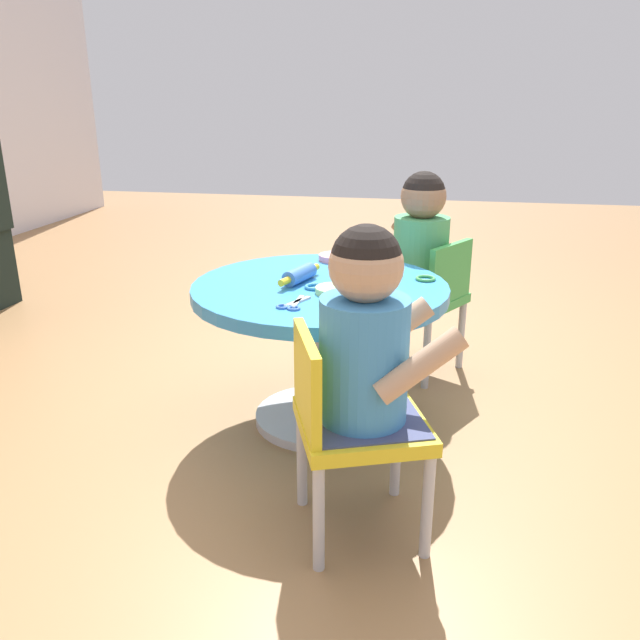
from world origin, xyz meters
name	(u,v)px	position (x,y,z in m)	size (l,w,h in m)	color
ground_plane	(320,420)	(0.00, 0.00, 0.00)	(10.00, 10.00, 0.00)	#9E7247
craft_table	(320,322)	(0.00, 0.00, 0.36)	(0.82, 0.82, 0.49)	silver
child_chair_left	(348,423)	(-0.56, -0.17, 0.31)	(0.39, 0.39, 0.54)	#B7B7BC
seated_child_left	(367,335)	(-0.55, -0.21, 0.53)	(0.37, 0.42, 0.51)	#3F4772
child_chair_right	(426,298)	(0.49, -0.33, 0.31)	(0.41, 0.41, 0.54)	#B7B7BC
seated_child_right	(420,240)	(0.51, -0.29, 0.53)	(0.41, 0.43, 0.51)	#3F4772
rolling_pin	(300,275)	(0.01, 0.07, 0.51)	(0.23, 0.09, 0.05)	#3F72CC
craft_scissors	(292,305)	(-0.23, 0.04, 0.49)	(0.14, 0.09, 0.01)	silver
playdough_blob_0	(336,257)	(0.32, 0.00, 0.50)	(0.13, 0.13, 0.02)	pink
playdough_blob_1	(335,290)	(-0.09, -0.06, 0.50)	(0.12, 0.12, 0.02)	#B2E58C
cookie_cutter_0	(357,272)	(0.14, -0.10, 0.49)	(0.05, 0.05, 0.01)	#4CB259
cookie_cutter_1	(361,288)	(-0.03, -0.14, 0.49)	(0.05, 0.05, 0.01)	orange
cookie_cutter_2	(315,287)	(-0.05, 0.01, 0.49)	(0.06, 0.06, 0.01)	#3F99D8
cookie_cutter_3	(426,278)	(0.11, -0.33, 0.49)	(0.07, 0.07, 0.01)	#4CB259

